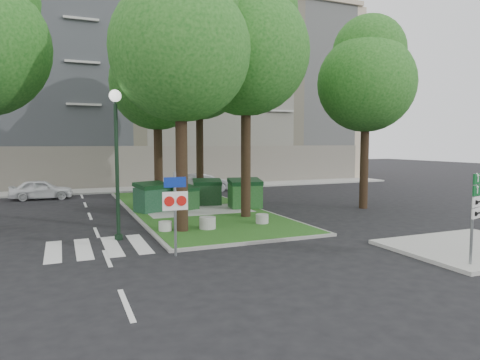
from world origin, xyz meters
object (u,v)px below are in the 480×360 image
traffic_sign_pole (175,202)px  tree_street_right (367,74)px  bollard_mid (207,223)px  tree_median_far (200,62)px  dumpster_a (152,197)px  tree_median_near_right (247,40)px  car_white (41,189)px  car_silver (203,183)px  dumpster_c (207,192)px  dumpster_b (184,198)px  street_lamp (116,146)px  tree_median_mid (158,74)px  tree_median_near_left (182,37)px  bollard_left (165,226)px  dumpster_d (245,194)px  litter_bin (215,198)px  bollard_right (262,219)px

traffic_sign_pole → tree_street_right: bearing=28.6°
bollard_mid → traffic_sign_pole: size_ratio=0.25×
bollard_mid → tree_street_right: bearing=14.9°
tree_median_far → dumpster_a: bearing=-131.0°
traffic_sign_pole → tree_median_near_right: bearing=50.6°
tree_median_far → car_white: size_ratio=3.34×
dumpster_a → car_silver: 9.51m
dumpster_c → car_silver: (1.99, 6.84, -0.15)m
bollard_mid → car_white: car_white is taller
traffic_sign_pole → car_silver: size_ratio=0.66×
dumpster_b → street_lamp: bearing=-148.6°
tree_median_far → street_lamp: 12.47m
tree_median_mid → dumpster_b: tree_median_mid is taller
street_lamp → car_silver: size_ratio=1.36×
tree_street_right → traffic_sign_pole: 13.95m
tree_street_right → tree_median_near_left: bearing=-166.6°
car_silver → bollard_left: bearing=153.1°
dumpster_a → dumpster_d: (4.65, -0.66, 0.04)m
car_silver → car_white: bearing=87.0°
tree_median_mid → bollard_left: 9.26m
tree_median_far → litter_bin: size_ratio=15.37×
dumpster_b → bollard_right: dumpster_b is taller
bollard_mid → tree_median_mid: bearing=93.7°
dumpster_c → tree_median_mid: bearing=-175.1°
tree_median_near_left → traffic_sign_pole: tree_median_near_left is taller
dumpster_b → bollard_left: dumpster_b is taller
tree_median_far → tree_street_right: size_ratio=1.18×
dumpster_b → car_silver: 8.79m
tree_street_right → bollard_left: 13.23m
tree_median_near_left → dumpster_b: tree_median_near_left is taller
tree_median_near_right → street_lamp: size_ratio=2.17×
tree_median_mid → dumpster_b: 6.53m
bollard_right → litter_bin: (-0.08, 5.69, 0.20)m
dumpster_c → dumpster_d: dumpster_d is taller
dumpster_d → bollard_mid: size_ratio=2.78×
bollard_left → traffic_sign_pole: size_ratio=0.19×
dumpster_c → street_lamp: 8.64m
dumpster_b → bollard_mid: size_ratio=2.41×
tree_median_far → street_lamp: size_ratio=2.25×
car_silver → street_lamp: bearing=147.4°
litter_bin → traffic_sign_pole: size_ratio=0.30×
tree_median_near_left → bollard_right: tree_median_near_left is taller
tree_median_near_right → tree_median_far: size_ratio=0.96×
car_white → bollard_mid: bearing=-151.6°
dumpster_d → traffic_sign_pole: (-5.53, -7.40, 0.80)m
tree_median_near_left → bollard_right: size_ratio=19.95×
tree_median_near_right → dumpster_d: 7.56m
litter_bin → dumpster_a: bearing=-166.4°
car_silver → dumpster_d: bearing=173.4°
dumpster_a → dumpster_b: (1.60, -0.06, -0.11)m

